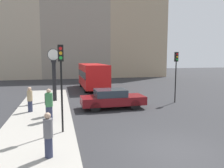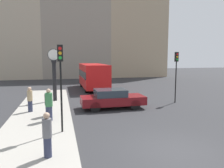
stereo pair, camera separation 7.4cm
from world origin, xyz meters
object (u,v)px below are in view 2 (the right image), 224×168
at_px(pedestrian_grey_jacket, 47,135).
at_px(pedestrian_black_jacket, 49,104).
at_px(bus_distant, 93,75).
at_px(street_clock, 54,75).
at_px(pedestrian_green_hoodie, 49,105).
at_px(traffic_light_near, 61,71).
at_px(sedan_car, 112,99).
at_px(pedestrian_tan_coat, 30,99).
at_px(traffic_light_far, 176,67).

xyz_separation_m(pedestrian_grey_jacket, pedestrian_black_jacket, (-0.23, 5.74, -0.06)).
xyz_separation_m(bus_distant, street_clock, (-4.17, -6.63, 0.59)).
distance_m(pedestrian_grey_jacket, pedestrian_green_hoodie, 4.71).
relative_size(traffic_light_near, pedestrian_grey_jacket, 2.52).
bearing_deg(traffic_light_near, sedan_car, 52.54).
xyz_separation_m(pedestrian_tan_coat, pedestrian_green_hoodie, (1.30, -2.38, 0.08)).
height_order(traffic_light_near, pedestrian_tan_coat, traffic_light_near).
bearing_deg(traffic_light_far, pedestrian_grey_jacket, -139.79).
xyz_separation_m(pedestrian_green_hoodie, pedestrian_black_jacket, (-0.08, 1.03, -0.14)).
xyz_separation_m(traffic_light_near, pedestrian_green_hoodie, (-0.68, 2.10, -2.02)).
bearing_deg(pedestrian_green_hoodie, traffic_light_near, -71.97).
xyz_separation_m(traffic_light_near, pedestrian_tan_coat, (-1.98, 4.48, -2.10)).
bearing_deg(sedan_car, pedestrian_tan_coat, -178.16).
xyz_separation_m(bus_distant, pedestrian_black_jacket, (-4.44, -11.40, -0.75)).
bearing_deg(pedestrian_green_hoodie, traffic_light_far, 19.18).
bearing_deg(pedestrian_grey_jacket, pedestrian_green_hoodie, 91.89).
distance_m(traffic_light_near, pedestrian_black_jacket, 3.88).
distance_m(pedestrian_tan_coat, pedestrian_black_jacket, 1.83).
distance_m(sedan_car, pedestrian_tan_coat, 5.56).
height_order(sedan_car, bus_distant, bus_distant).
height_order(pedestrian_grey_jacket, pedestrian_green_hoodie, pedestrian_green_hoodie).
bearing_deg(pedestrian_tan_coat, traffic_light_near, -66.08).
bearing_deg(pedestrian_green_hoodie, pedestrian_black_jacket, 94.26).
bearing_deg(traffic_light_near, traffic_light_far, 31.21).
xyz_separation_m(street_clock, pedestrian_black_jacket, (-0.27, -4.77, -1.34)).
bearing_deg(traffic_light_far, pedestrian_tan_coat, -174.80).
xyz_separation_m(sedan_car, bus_distant, (0.12, 9.88, 0.92)).
xyz_separation_m(bus_distant, pedestrian_grey_jacket, (-4.21, -17.14, -0.69)).
bearing_deg(pedestrian_black_jacket, sedan_car, 19.47).
height_order(sedan_car, traffic_light_near, traffic_light_near).
distance_m(traffic_light_far, pedestrian_black_jacket, 10.28).
xyz_separation_m(traffic_light_far, pedestrian_black_jacket, (-9.80, -2.36, -2.02)).
xyz_separation_m(sedan_car, pedestrian_tan_coat, (-5.55, -0.18, 0.23)).
bearing_deg(bus_distant, pedestrian_tan_coat, -119.40).
relative_size(traffic_light_far, pedestrian_green_hoodie, 2.26).
distance_m(bus_distant, pedestrian_tan_coat, 11.56).
xyz_separation_m(bus_distant, traffic_light_far, (5.36, -9.05, 1.27)).
relative_size(sedan_car, pedestrian_grey_jacket, 2.79).
bearing_deg(traffic_light_near, bus_distant, 75.79).
xyz_separation_m(sedan_car, traffic_light_far, (5.48, 0.83, 2.19)).
bearing_deg(pedestrian_grey_jacket, street_clock, 89.79).
height_order(sedan_car, street_clock, street_clock).
relative_size(traffic_light_near, pedestrian_black_jacket, 2.64).
bearing_deg(pedestrian_green_hoodie, bus_distant, 70.67).
bearing_deg(pedestrian_black_jacket, street_clock, 86.77).
bearing_deg(pedestrian_tan_coat, pedestrian_grey_jacket, -78.38).
bearing_deg(street_clock, bus_distant, 57.84).
bearing_deg(street_clock, pedestrian_grey_jacket, -90.21).
distance_m(traffic_light_far, street_clock, 9.86).
relative_size(bus_distant, pedestrian_grey_jacket, 4.72).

